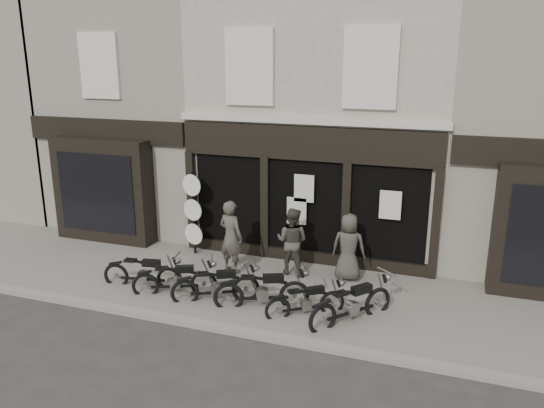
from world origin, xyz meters
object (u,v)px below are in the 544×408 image
(motorcycle_3, at_px, (263,293))
(advert_sign_post, at_px, (193,216))
(man_centre, at_px, (292,241))
(man_right, at_px, (349,247))
(motorcycle_4, at_px, (306,304))
(motorcycle_2, at_px, (217,288))
(motorcycle_1, at_px, (176,282))
(motorcycle_5, at_px, (352,307))
(motorcycle_0, at_px, (144,275))
(man_left, at_px, (231,237))

(motorcycle_3, bearing_deg, advert_sign_post, 117.57)
(man_centre, bearing_deg, man_right, -169.66)
(motorcycle_3, distance_m, motorcycle_4, 1.06)
(motorcycle_4, bearing_deg, motorcycle_2, 144.83)
(motorcycle_1, relative_size, motorcycle_5, 1.03)
(motorcycle_0, height_order, motorcycle_3, motorcycle_3)
(motorcycle_3, distance_m, motorcycle_5, 2.08)
(man_centre, bearing_deg, motorcycle_0, 36.96)
(man_right, xyz_separation_m, advert_sign_post, (-4.57, 0.33, 0.26))
(man_centre, xyz_separation_m, man_right, (1.47, 0.11, -0.02))
(motorcycle_1, height_order, motorcycle_2, motorcycle_2)
(motorcycle_1, xyz_separation_m, motorcycle_3, (2.24, 0.05, 0.03))
(motorcycle_0, distance_m, man_right, 5.22)
(motorcycle_2, distance_m, motorcycle_5, 3.22)
(motorcycle_4, xyz_separation_m, man_right, (0.49, 2.20, 0.64))
(man_right, bearing_deg, motorcycle_1, 27.69)
(motorcycle_1, distance_m, motorcycle_3, 2.24)
(motorcycle_5, bearing_deg, motorcycle_2, 130.37)
(motorcycle_1, height_order, man_centre, man_centre)
(man_right, bearing_deg, motorcycle_4, 75.07)
(man_centre, height_order, man_right, man_centre)
(motorcycle_4, bearing_deg, motorcycle_0, 143.40)
(motorcycle_0, xyz_separation_m, motorcycle_4, (4.26, -0.11, -0.04))
(motorcycle_2, xyz_separation_m, man_left, (-0.34, 1.66, 0.70))
(motorcycle_2, height_order, man_centre, man_centre)
(motorcycle_2, distance_m, man_left, 1.84)
(motorcycle_1, relative_size, man_left, 0.98)
(man_centre, bearing_deg, motorcycle_2, 65.70)
(motorcycle_3, height_order, motorcycle_5, motorcycle_5)
(motorcycle_1, xyz_separation_m, motorcycle_5, (4.31, 0.03, 0.03))
(motorcycle_0, bearing_deg, advert_sign_post, 75.68)
(motorcycle_2, height_order, motorcycle_3, motorcycle_3)
(man_left, bearing_deg, motorcycle_1, 82.49)
(motorcycle_1, height_order, motorcycle_4, motorcycle_1)
(motorcycle_3, bearing_deg, man_centre, 64.72)
(motorcycle_1, distance_m, motorcycle_2, 1.09)
(motorcycle_3, relative_size, man_centre, 1.16)
(motorcycle_3, xyz_separation_m, advert_sign_post, (-3.03, 2.47, 0.83))
(motorcycle_0, bearing_deg, motorcycle_1, -16.42)
(advert_sign_post, bearing_deg, man_centre, 2.19)
(motorcycle_2, relative_size, advert_sign_post, 0.75)
(motorcycle_5, bearing_deg, advert_sign_post, 103.76)
(motorcycle_2, bearing_deg, man_right, 11.33)
(motorcycle_2, xyz_separation_m, man_centre, (1.21, 2.08, 0.62))
(motorcycle_4, bearing_deg, advert_sign_post, 113.20)
(motorcycle_0, height_order, advert_sign_post, advert_sign_post)
(motorcycle_2, xyz_separation_m, motorcycle_5, (3.22, 0.04, 0.02))
(motorcycle_2, distance_m, man_centre, 2.49)
(motorcycle_1, xyz_separation_m, man_left, (0.75, 1.66, 0.71))
(motorcycle_1, distance_m, motorcycle_5, 4.31)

